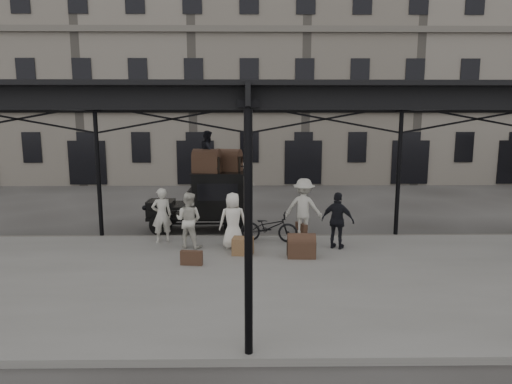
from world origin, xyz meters
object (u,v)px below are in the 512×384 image
steamer_trunk_roof_near (207,163)px  bicycle (269,227)px  porter_left (162,215)px  steamer_trunk_platform (301,247)px  porter_official (338,221)px  taxi (210,198)px

steamer_trunk_roof_near → bicycle: bearing=-26.3°
porter_left → steamer_trunk_roof_near: steamer_trunk_roof_near is taller
steamer_trunk_roof_near → steamer_trunk_platform: 4.99m
steamer_trunk_platform → porter_official: bearing=37.7°
porter_official → bicycle: size_ratio=0.95×
taxi → porter_left: taxi is taller
porter_official → bicycle: bearing=7.6°
porter_left → steamer_trunk_roof_near: size_ratio=1.87×
porter_left → steamer_trunk_roof_near: 2.65m
taxi → porter_left: (-1.37, -2.02, -0.17)m
bicycle → steamer_trunk_platform: bearing=-143.7°
taxi → porter_left: size_ratio=2.08×
porter_official → steamer_trunk_roof_near: 5.13m
porter_official → taxi: bearing=-5.6°
steamer_trunk_platform → porter_left: bearing=160.9°
porter_left → steamer_trunk_roof_near: (1.29, 1.77, 1.50)m
taxi → porter_official: (4.10, -2.80, -0.19)m
porter_official → steamer_trunk_roof_near: (-4.18, 2.55, 1.51)m
taxi → porter_official: bearing=-34.3°
porter_left → bicycle: size_ratio=0.96×
steamer_trunk_roof_near → steamer_trunk_platform: (2.99, -3.41, -2.08)m
steamer_trunk_roof_near → steamer_trunk_platform: size_ratio=1.18×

